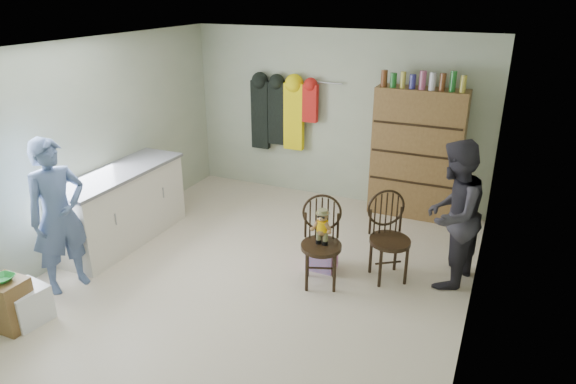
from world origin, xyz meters
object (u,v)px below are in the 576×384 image
at_px(counter, 122,206).
at_px(chair_front, 322,235).
at_px(chair_far, 388,233).
at_px(dresser, 417,153).

height_order(counter, chair_front, chair_front).
xyz_separation_m(chair_front, chair_far, (0.63, 0.41, -0.04)).
bearing_deg(chair_front, counter, 161.61).
height_order(counter, dresser, dresser).
xyz_separation_m(counter, dresser, (3.20, 2.30, 0.44)).
bearing_deg(counter, chair_far, 8.54).
distance_m(chair_far, dresser, 1.85).
height_order(chair_far, dresser, dresser).
bearing_deg(chair_front, dresser, 55.92).
height_order(counter, chair_far, chair_far).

